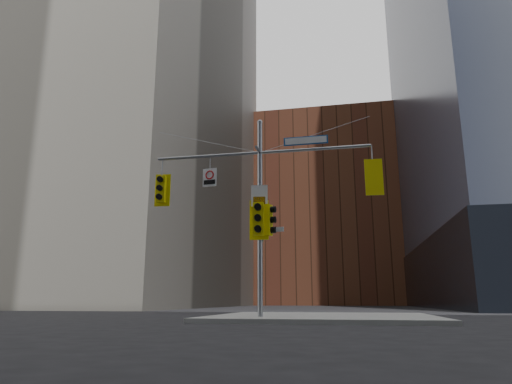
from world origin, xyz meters
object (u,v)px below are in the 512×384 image
at_px(traffic_light_east_arm, 373,178).
at_px(traffic_light_pole_side, 269,220).
at_px(traffic_light_pole_front, 258,219).
at_px(traffic_light_west_arm, 161,189).
at_px(street_sign_blade, 306,141).
at_px(regulatory_sign_arm, 210,177).
at_px(signal_assembly, 260,194).

height_order(traffic_light_east_arm, traffic_light_pole_side, traffic_light_east_arm).
bearing_deg(traffic_light_pole_front, traffic_light_west_arm, 170.78).
height_order(traffic_light_west_arm, traffic_light_east_arm, traffic_light_east_arm).
relative_size(traffic_light_east_arm, traffic_light_pole_front, 0.90).
distance_m(street_sign_blade, regulatory_sign_arm, 3.80).
bearing_deg(traffic_light_pole_front, street_sign_blade, 3.93).
height_order(signal_assembly, traffic_light_pole_side, signal_assembly).
height_order(signal_assembly, regulatory_sign_arm, signal_assembly).
height_order(traffic_light_west_arm, regulatory_sign_arm, regulatory_sign_arm).
bearing_deg(street_sign_blade, traffic_light_pole_front, -170.25).
distance_m(traffic_light_pole_front, regulatory_sign_arm, 2.57).
xyz_separation_m(signal_assembly, traffic_light_east_arm, (4.01, 0.00, 0.38)).
bearing_deg(regulatory_sign_arm, signal_assembly, 8.38).
relative_size(traffic_light_east_arm, street_sign_blade, 0.80).
xyz_separation_m(traffic_light_east_arm, street_sign_blade, (-2.31, 0.00, 1.55)).
xyz_separation_m(traffic_light_pole_front, street_sign_blade, (1.70, 0.27, 2.88)).
xyz_separation_m(signal_assembly, traffic_light_pole_side, (0.33, -0.00, -0.95)).
relative_size(traffic_light_east_arm, regulatory_sign_arm, 1.85).
distance_m(traffic_light_west_arm, street_sign_blade, 5.74).
bearing_deg(signal_assembly, regulatory_sign_arm, -179.39).
bearing_deg(street_sign_blade, traffic_light_west_arm, -179.33).
height_order(traffic_light_east_arm, traffic_light_pole_front, traffic_light_east_arm).
distance_m(traffic_light_east_arm, traffic_light_pole_side, 3.92).
relative_size(traffic_light_pole_front, street_sign_blade, 0.89).
bearing_deg(traffic_light_west_arm, traffic_light_pole_front, -8.62).
distance_m(traffic_light_pole_side, regulatory_sign_arm, 2.81).
relative_size(traffic_light_east_arm, traffic_light_pole_side, 1.16).
distance_m(signal_assembly, regulatory_sign_arm, 2.05).
bearing_deg(street_sign_blade, regulatory_sign_arm, -178.86).
bearing_deg(traffic_light_pole_side, regulatory_sign_arm, 100.55).
distance_m(signal_assembly, traffic_light_pole_front, 0.98).
bearing_deg(traffic_light_west_arm, regulatory_sign_arm, -5.44).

